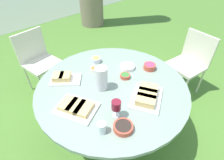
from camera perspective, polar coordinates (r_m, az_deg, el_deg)
ground_plane at (r=2.27m, az=0.00°, el=-15.50°), size 40.00×40.00×0.00m
dining_table at (r=1.79m, az=0.00°, el=-3.80°), size 1.49×1.49×0.72m
chair_near_left at (r=2.73m, az=-23.09°, el=6.75°), size 0.49×0.47×0.89m
chair_far_back at (r=2.70m, az=24.26°, el=6.03°), size 0.49×0.51×0.89m
water_pitcher at (r=1.62m, az=-3.46°, el=0.59°), size 0.13×0.12×0.23m
wine_glass at (r=1.37m, az=1.38°, el=-8.40°), size 0.08×0.08×0.16m
platter_bread_main at (r=1.59m, az=11.30°, el=-5.05°), size 0.42×0.38×0.08m
platter_charcuterie at (r=1.51m, az=-11.62°, el=-8.69°), size 0.37×0.41×0.06m
platter_sandwich_side at (r=1.83m, az=-15.51°, el=0.61°), size 0.35×0.34×0.08m
bowl_fries at (r=2.05m, az=-5.22°, el=6.62°), size 0.11×0.11×0.06m
bowl_salad at (r=1.81m, az=4.29°, el=1.37°), size 0.10×0.10×0.04m
bowl_olives at (r=1.36m, az=3.67°, el=-15.06°), size 0.15×0.15×0.04m
bowl_dip_red at (r=1.97m, az=12.19°, el=4.39°), size 0.13×0.13×0.06m
bowl_dip_cream at (r=1.95m, az=5.01°, el=4.40°), size 0.16×0.16×0.04m
bowl_roasted_veg at (r=1.91m, az=-5.80°, el=3.54°), size 0.09×0.09×0.04m
cup_water_near at (r=1.33m, az=-3.39°, el=-15.25°), size 0.07×0.07×0.09m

